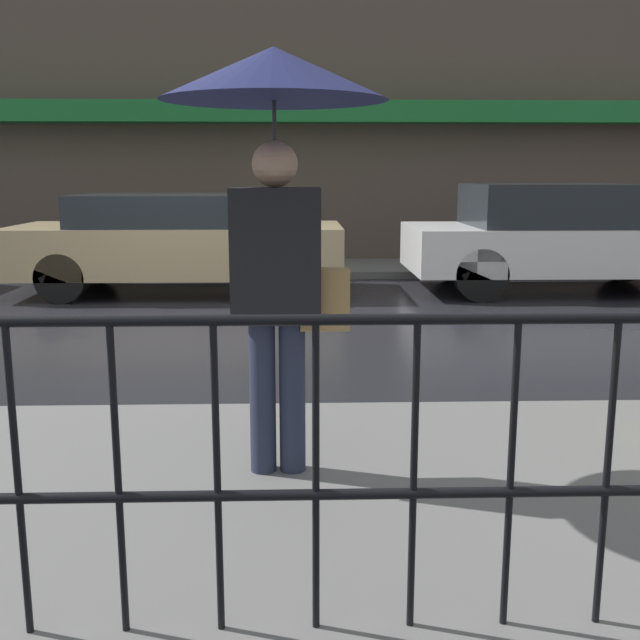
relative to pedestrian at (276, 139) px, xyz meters
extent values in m
plane|color=black|center=(-1.27, 4.44, -1.76)|extent=(80.00, 80.00, 0.00)
cube|color=#60605E|center=(-1.27, -0.24, -1.70)|extent=(28.00, 2.72, 0.11)
cube|color=#60605E|center=(-1.27, 8.67, -1.70)|extent=(28.00, 1.83, 0.11)
cube|color=gold|center=(-1.27, 4.44, -1.75)|extent=(25.20, 0.12, 0.01)
cube|color=#4C4238|center=(-1.27, 9.74, 1.50)|extent=(28.00, 0.30, 6.51)
cube|color=#196B2D|center=(-1.27, 9.31, 0.84)|extent=(16.80, 0.55, 0.35)
cylinder|color=black|center=(-0.79, -1.35, -1.13)|extent=(0.02, 0.02, 1.05)
cylinder|color=black|center=(-0.48, -1.35, -1.13)|extent=(0.02, 0.02, 1.05)
cylinder|color=black|center=(-0.16, -1.35, -1.13)|extent=(0.02, 0.02, 1.05)
cylinder|color=black|center=(0.15, -1.35, -1.13)|extent=(0.02, 0.02, 1.05)
cylinder|color=black|center=(0.47, -1.35, -1.13)|extent=(0.02, 0.02, 1.05)
cylinder|color=black|center=(0.78, -1.35, -1.13)|extent=(0.02, 0.02, 1.05)
cylinder|color=black|center=(1.10, -1.35, -1.13)|extent=(0.02, 0.02, 1.05)
cylinder|color=#23283D|center=(-0.08, 0.00, -1.25)|extent=(0.13, 0.13, 0.79)
cylinder|color=#23283D|center=(0.07, 0.00, -1.25)|extent=(0.13, 0.13, 0.79)
cube|color=black|center=(-0.01, 0.00, -0.54)|extent=(0.43, 0.26, 0.63)
sphere|color=tan|center=(-0.01, 0.00, -0.12)|extent=(0.22, 0.22, 0.22)
cylinder|color=#262628|center=(-0.01, 0.00, -0.18)|extent=(0.02, 0.02, 0.71)
cone|color=#191E4C|center=(-0.01, 0.00, 0.29)|extent=(1.07, 1.07, 0.24)
cube|color=#9E7A47|center=(0.23, 0.00, -0.77)|extent=(0.24, 0.12, 0.30)
cube|color=tan|center=(-1.49, 6.52, -1.17)|extent=(4.36, 1.83, 0.65)
cube|color=#1E2328|center=(-1.67, 6.52, -0.64)|extent=(2.27, 1.68, 0.41)
cylinder|color=black|center=(-0.14, 7.33, -1.45)|extent=(0.63, 0.22, 0.63)
cylinder|color=black|center=(-0.14, 5.72, -1.45)|extent=(0.63, 0.22, 0.63)
cylinder|color=black|center=(-2.85, 7.33, -1.45)|extent=(0.63, 0.22, 0.63)
cylinder|color=black|center=(-2.85, 5.72, -1.45)|extent=(0.63, 0.22, 0.63)
cube|color=silver|center=(3.68, 6.52, -1.17)|extent=(4.09, 1.92, 0.61)
cube|color=#1E2328|center=(3.52, 6.52, -0.58)|extent=(2.13, 1.76, 0.56)
cylinder|color=black|center=(4.95, 7.37, -1.42)|extent=(0.68, 0.22, 0.68)
cylinder|color=black|center=(2.42, 7.37, -1.42)|extent=(0.68, 0.22, 0.68)
cylinder|color=black|center=(2.42, 5.68, -1.42)|extent=(0.68, 0.22, 0.68)
camera|label=1|loc=(0.10, -3.61, -0.16)|focal=42.00mm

